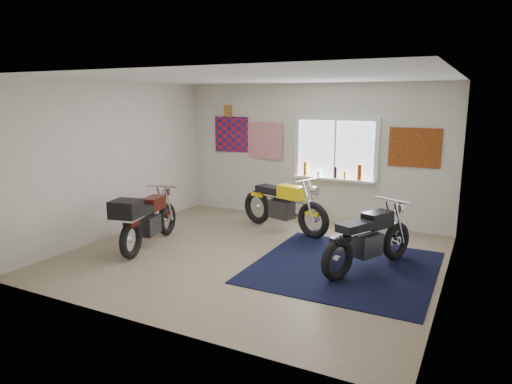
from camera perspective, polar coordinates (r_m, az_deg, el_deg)
The scene contains 10 objects.
ground at distance 7.19m, azimuth -0.33°, elevation -7.94°, with size 5.50×5.50×0.00m, color #9E896B.
room_shell at distance 6.82m, azimuth -0.35°, elevation 5.15°, with size 5.50×5.50×5.50m.
navy_rug at distance 6.84m, azimuth 10.97°, elevation -9.17°, with size 2.50×2.60×0.01m, color black.
window_assembly at distance 8.94m, azimuth 9.88°, elevation 4.78°, with size 1.66×0.17×1.26m.
oil_bottles at distance 8.90m, azimuth 10.13°, elevation 2.52°, with size 1.17×0.09×0.30m.
flag_display at distance 9.87m, azimuth -3.55°, elevation 10.10°, with size 1.60×0.10×1.17m.
triumph_poster at distance 8.62m, azimuth 19.21°, elevation 5.26°, with size 0.90×0.03×0.70m, color #A54C14.
yellow_triumph at distance 8.43m, azimuth 3.45°, elevation -1.82°, with size 1.98×0.82×1.03m.
black_chrome_bike at distance 6.71m, azimuth 13.88°, elevation -5.93°, with size 0.93×1.77×0.97m.
maroon_tourer at distance 7.60m, azimuth -13.67°, elevation -3.34°, with size 0.78×1.85×0.94m.
Camera 1 is at (3.13, -6.01, 2.41)m, focal length 32.00 mm.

